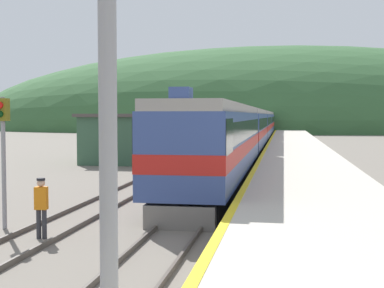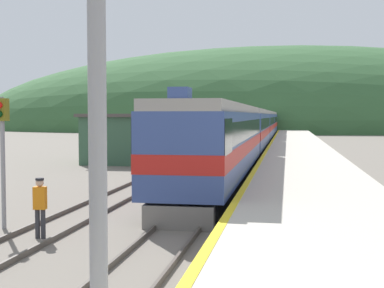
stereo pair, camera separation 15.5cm
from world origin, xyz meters
name	(u,v)px [view 1 (the left image)]	position (x,y,z in m)	size (l,w,h in m)	color
track_main	(260,141)	(0.00, 70.00, 0.08)	(1.52, 180.00, 0.16)	#4C443D
track_siding	(231,141)	(-3.93, 70.00, 0.08)	(1.52, 180.00, 0.16)	#4C443D
platform	(295,148)	(4.34, 50.00, 0.45)	(5.38, 140.00, 0.90)	#BCB5A5
distant_hills	(271,130)	(0.00, 131.52, 0.00)	(160.03, 72.01, 40.68)	#335B33
station_shed	(134,138)	(-8.11, 36.58, 1.88)	(7.14, 7.16, 3.73)	#385B42
express_train_lead_car	(219,142)	(0.00, 23.53, 2.27)	(2.98, 21.24, 4.50)	black
carriage_second	(247,130)	(0.00, 45.13, 2.25)	(2.97, 19.74, 4.14)	black
carriage_third	(258,126)	(0.00, 65.75, 2.25)	(2.97, 19.74, 4.14)	black
carriage_fourth	(264,123)	(0.00, 86.38, 2.25)	(2.97, 19.74, 4.14)	black
siding_train	(212,132)	(-3.93, 50.62, 1.90)	(2.90, 33.31, 3.68)	black
signal_post_siding	(3,135)	(-5.51, 12.49, 3.00)	(0.36, 0.42, 4.20)	gray
track_worker	(41,204)	(-3.75, 11.45, 1.02)	(0.38, 0.25, 1.79)	#2D2D33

